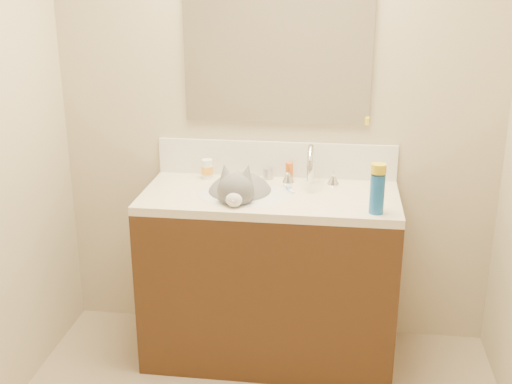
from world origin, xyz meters
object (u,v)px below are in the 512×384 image
(faucet, at_px, (311,169))
(cat, at_px, (240,197))
(vanity_cabinet, at_px, (269,279))
(amber_bottle, at_px, (289,172))
(pill_bottle, at_px, (207,169))
(silver_jar, at_px, (268,174))
(spray_can, at_px, (377,194))
(basin, at_px, (244,208))

(faucet, relative_size, cat, 0.62)
(vanity_cabinet, height_order, amber_bottle, amber_bottle)
(vanity_cabinet, xyz_separation_m, amber_bottle, (0.07, 0.20, 0.50))
(pill_bottle, height_order, silver_jar, pill_bottle)
(faucet, relative_size, amber_bottle, 3.02)
(vanity_cabinet, height_order, cat, cat)
(spray_can, bearing_deg, pill_bottle, 155.19)
(vanity_cabinet, xyz_separation_m, faucet, (0.18, 0.14, 0.54))
(basin, xyz_separation_m, silver_jar, (0.08, 0.24, 0.10))
(basin, bearing_deg, amber_bottle, 50.26)
(silver_jar, relative_size, spray_can, 0.33)
(vanity_cabinet, bearing_deg, pill_bottle, 151.75)
(vanity_cabinet, relative_size, spray_can, 7.01)
(amber_bottle, height_order, spray_can, spray_can)
(silver_jar, height_order, amber_bottle, amber_bottle)
(amber_bottle, bearing_deg, spray_can, -44.34)
(vanity_cabinet, distance_m, spray_can, 0.75)
(basin, xyz_separation_m, spray_can, (0.60, -0.17, 0.16))
(pill_bottle, bearing_deg, spray_can, -24.81)
(cat, xyz_separation_m, pill_bottle, (-0.19, 0.19, 0.07))
(vanity_cabinet, bearing_deg, basin, -165.96)
(cat, bearing_deg, amber_bottle, 42.16)
(silver_jar, bearing_deg, amber_bottle, -5.89)
(vanity_cabinet, distance_m, basin, 0.40)
(basin, distance_m, faucet, 0.38)
(vanity_cabinet, relative_size, basin, 2.67)
(cat, distance_m, silver_jar, 0.25)
(cat, relative_size, silver_jar, 8.05)
(amber_bottle, relative_size, spray_can, 0.54)
(amber_bottle, distance_m, spray_can, 0.57)
(pill_bottle, xyz_separation_m, spray_can, (0.82, -0.38, 0.04))
(basin, relative_size, cat, 1.00)
(spray_can, bearing_deg, vanity_cabinet, 157.73)
(silver_jar, xyz_separation_m, spray_can, (0.52, -0.41, 0.06))
(spray_can, bearing_deg, basin, 164.48)
(cat, bearing_deg, silver_jar, 61.82)
(vanity_cabinet, height_order, spray_can, spray_can)
(vanity_cabinet, relative_size, cat, 2.66)
(basin, height_order, cat, cat)
(pill_bottle, bearing_deg, basin, -44.19)
(cat, distance_m, pill_bottle, 0.28)
(basin, distance_m, silver_jar, 0.28)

